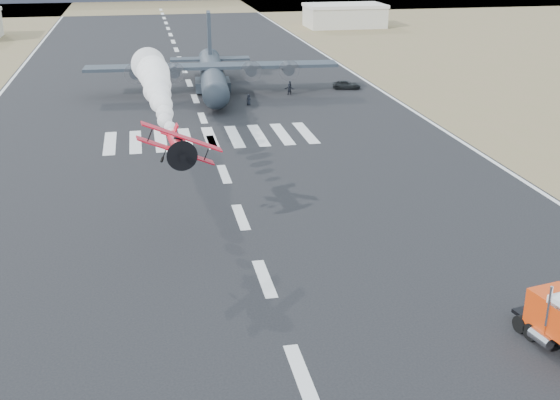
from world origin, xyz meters
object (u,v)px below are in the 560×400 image
object	(u,v)px
crew_b	(151,97)
transport_aircraft	(212,73)
crew_f	(289,89)
crew_c	(210,99)
crew_a	(290,87)
support_vehicle	(347,85)
crew_e	(249,100)
aerobatic_biplane	(177,145)
hangar_right	(345,15)
crew_d	(228,92)
crew_h	(210,94)
crew_g	(169,100)

from	to	relation	value
crew_b	transport_aircraft	bearing A→B (deg)	161.65
crew_f	crew_c	bearing A→B (deg)	-139.66
transport_aircraft	crew_a	size ratio (longest dim) A/B	21.66
crew_c	support_vehicle	bearing A→B (deg)	137.28
transport_aircraft	crew_e	distance (m)	11.28
support_vehicle	crew_a	bearing A→B (deg)	110.36
support_vehicle	crew_f	world-z (taller)	crew_f
transport_aircraft	crew_f	xyz separation A→B (m)	(11.36, -4.64, -2.00)
support_vehicle	crew_a	world-z (taller)	crew_a
aerobatic_biplane	transport_aircraft	distance (m)	55.94
aerobatic_biplane	crew_c	bearing A→B (deg)	78.88
aerobatic_biplane	crew_a	size ratio (longest dim) A/B	3.52
support_vehicle	crew_e	bearing A→B (deg)	130.91
crew_e	crew_a	bearing A→B (deg)	33.92
hangar_right	crew_c	size ratio (longest dim) A/B	10.92
transport_aircraft	crew_b	xyz separation A→B (m)	(-9.82, -5.81, -2.03)
aerobatic_biplane	crew_d	bearing A→B (deg)	76.20
crew_f	crew_h	distance (m)	12.33
aerobatic_biplane	transport_aircraft	world-z (taller)	transport_aircraft
hangar_right	crew_a	world-z (taller)	hangar_right
support_vehicle	hangar_right	bearing A→B (deg)	-0.49
crew_g	crew_d	bearing A→B (deg)	-6.84
crew_e	crew_f	xyz separation A→B (m)	(7.25, 5.66, 0.08)
transport_aircraft	support_vehicle	size ratio (longest dim) A/B	8.62
crew_a	aerobatic_biplane	bearing A→B (deg)	-168.43
transport_aircraft	crew_a	world-z (taller)	transport_aircraft
crew_e	crew_g	world-z (taller)	crew_g
crew_a	crew_c	bearing A→B (deg)	148.56
crew_d	crew_f	distance (m)	9.56
support_vehicle	crew_d	xyz separation A→B (m)	(-19.48, -2.48, 0.16)
hangar_right	crew_g	xyz separation A→B (m)	(-50.10, -82.10, -2.13)
crew_a	crew_c	size ratio (longest dim) A/B	0.95
crew_h	aerobatic_biplane	bearing A→B (deg)	91.60
crew_e	hangar_right	bearing A→B (deg)	55.47
hangar_right	transport_aircraft	xyz separation A→B (m)	(-42.81, -73.48, -0.13)
support_vehicle	crew_h	distance (m)	22.47
aerobatic_biplane	crew_b	size ratio (longest dim) A/B	3.69
support_vehicle	crew_g	distance (m)	29.31
crew_h	support_vehicle	bearing A→B (deg)	-161.37
crew_h	crew_f	bearing A→B (deg)	-166.33
crew_a	crew_h	distance (m)	13.02
crew_a	crew_d	distance (m)	10.18
aerobatic_biplane	crew_c	world-z (taller)	aerobatic_biplane
aerobatic_biplane	crew_a	bearing A→B (deg)	66.43
crew_a	support_vehicle	bearing A→B (deg)	-52.13
transport_aircraft	crew_c	size ratio (longest dim) A/B	20.63
crew_a	crew_d	xyz separation A→B (m)	(-10.04, -1.66, -0.11)
crew_c	crew_d	world-z (taller)	crew_c
crew_b	support_vehicle	bearing A→B (deg)	137.83
transport_aircraft	crew_e	world-z (taller)	transport_aircraft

